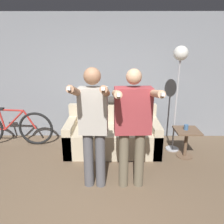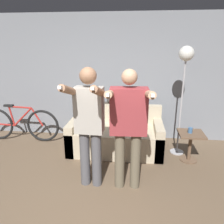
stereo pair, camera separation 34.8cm
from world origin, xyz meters
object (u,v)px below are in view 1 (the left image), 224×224
Objects in this scene: couch at (113,136)px; floor_lamp at (180,65)px; cup at (186,127)px; bicycle at (11,128)px; person_left at (93,122)px; side_table at (186,138)px; person_right at (133,122)px; cat at (113,100)px.

couch is 0.89× the size of floor_lamp.
bicycle is (-3.39, 0.48, -0.21)m from cup.
person_left is 1.93m from side_table.
couch is 1.38m from person_left.
floor_lamp reaches higher than person_right.
couch is 3.34× the size of side_table.
side_table is (1.07, 0.89, -0.63)m from person_right.
floor_lamp is 1.15× the size of bicycle.
person_right is at bearing 2.43° from person_left.
cat reaches higher than couch.
cat reaches higher than bicycle.
cup is 3.43m from bicycle.
couch reaches higher than cup.
person_left is 3.18× the size of cat.
person_left is 1.50m from cat.
floor_lamp reaches higher than side_table.
side_table is at bearing 31.32° from person_left.
person_left reaches higher than side_table.
person_left is 0.87× the size of floor_lamp.
cup is at bearing 37.62° from person_right.
cat is (0.26, 1.48, -0.07)m from person_left.
person_right is at bearing -128.04° from floor_lamp.
cat is at bearing 89.78° from couch.
person_left is at bearing -150.93° from side_table.
side_table is (1.60, 0.89, -0.62)m from person_left.
person_right is at bearing -79.52° from cat.
person_right is at bearing -139.44° from cup.
bicycle is (-2.07, 0.22, 0.08)m from couch.
cat is 0.27× the size of floor_lamp.
floor_lamp is (1.18, 0.01, 1.36)m from couch.
cat is (0.00, 0.33, 0.64)m from couch.
couch is at bearing 169.10° from cup.
couch is 1.37m from side_table.
bicycle is at bearing 176.33° from floor_lamp.
bicycle is (-2.35, 1.37, -0.64)m from person_right.
cat is 2.15m from bicycle.
cup is (1.32, -0.58, -0.35)m from cat.
cat is at bearing 156.20° from side_table.
cat is (-0.27, 1.48, -0.08)m from person_right.
person_right reaches higher than bicycle.
side_table is at bearing -18.34° from cup.
person_left is 2.36m from bicycle.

